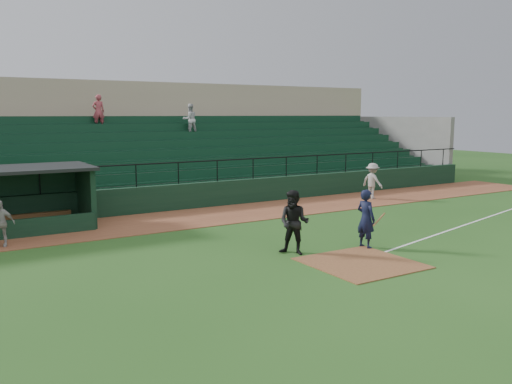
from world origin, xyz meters
TOP-DOWN VIEW (x-y plane):
  - ground at (0.00, 0.00)m, footprint 90.00×90.00m
  - warning_track at (0.00, 8.00)m, footprint 40.00×4.00m
  - home_plate_dirt at (0.00, -1.00)m, footprint 3.00×3.00m
  - foul_line at (8.00, 1.20)m, footprint 17.49×4.44m
  - stadium_structure at (-0.00, 16.46)m, footprint 38.00×13.08m
  - batter_at_plate at (1.41, 0.36)m, footprint 1.07×0.76m
  - umpire at (-1.09, 0.92)m, footprint 1.21×1.25m
  - runner at (8.83, 7.88)m, footprint 0.84×1.28m
  - dugout_player_a at (-8.88, 6.73)m, footprint 0.98×0.60m

SIDE VIEW (x-z plane):
  - ground at x=0.00m, z-range 0.00..0.00m
  - foul_line at x=8.00m, z-range 0.00..0.01m
  - warning_track at x=0.00m, z-range 0.00..0.03m
  - home_plate_dirt at x=0.00m, z-range 0.00..0.03m
  - dugout_player_a at x=-8.88m, z-range 0.03..1.59m
  - runner at x=8.83m, z-range 0.03..1.88m
  - batter_at_plate at x=1.41m, z-range 0.00..1.96m
  - umpire at x=-1.09m, z-range 0.00..2.04m
  - stadium_structure at x=0.00m, z-range -0.90..5.50m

